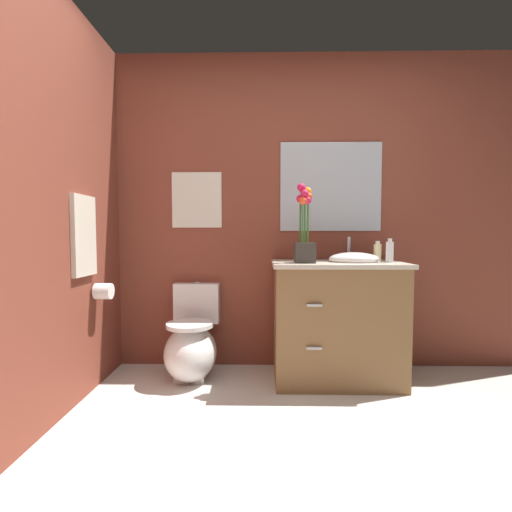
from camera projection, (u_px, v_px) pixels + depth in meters
name	position (u px, v px, depth m)	size (l,w,h in m)	color
wall_back	(307.00, 212.00, 2.96)	(4.14, 0.05, 2.50)	brown
wall_left	(17.00, 197.00, 1.78)	(0.05, 4.75, 2.50)	brown
toilet	(192.00, 345.00, 2.73)	(0.38, 0.59, 0.69)	white
vanity_cabinet	(337.00, 320.00, 2.68)	(0.94, 0.56, 1.05)	brown
flower_vase	(305.00, 233.00, 2.56)	(0.14, 0.14, 0.55)	#38332D
soap_bottle	(390.00, 252.00, 2.59)	(0.05, 0.05, 0.17)	white
lotion_bottle	(377.00, 252.00, 2.70)	(0.06, 0.06, 0.15)	beige
wall_poster	(197.00, 200.00, 2.94)	(0.40, 0.01, 0.44)	silver
wall_mirror	(331.00, 187.00, 2.91)	(0.80, 0.01, 0.70)	#B2BCC6
hanging_towel	(84.00, 236.00, 2.36)	(0.03, 0.28, 0.52)	beige
toilet_paper_roll	(104.00, 291.00, 2.52)	(0.11, 0.11, 0.11)	white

